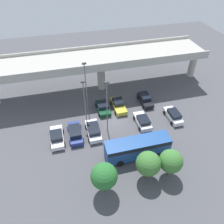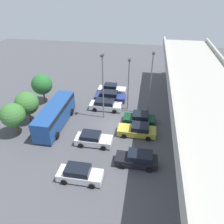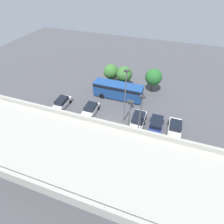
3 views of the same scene
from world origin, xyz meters
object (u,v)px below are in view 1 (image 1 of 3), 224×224
(tree_front_centre, at_px, (148,164))
(parked_car_2, at_px, (93,130))
(parked_car_0, at_px, (57,137))
(traffic_cone, at_px, (80,141))
(lamp_post_mid_lot, at_px, (107,104))
(parked_car_1, at_px, (75,133))
(lamp_post_near_aisle, at_px, (85,99))
(parked_car_5, at_px, (143,121))
(parked_car_6, at_px, (145,99))
(tree_front_right, at_px, (171,161))
(parked_car_7, at_px, (173,115))
(shuttle_bus, at_px, (138,147))
(parked_car_4, at_px, (118,105))
(lamp_post_by_overpass, at_px, (86,84))
(tree_front_left, at_px, (104,176))
(parked_car_3, at_px, (103,107))

(tree_front_centre, bearing_deg, parked_car_2, 118.19)
(parked_car_0, height_order, traffic_cone, parked_car_0)
(lamp_post_mid_lot, bearing_deg, parked_car_1, -179.58)
(parked_car_1, xyz_separation_m, lamp_post_near_aisle, (2.25, 3.13, 3.83))
(parked_car_5, height_order, traffic_cone, parked_car_5)
(parked_car_6, height_order, tree_front_right, tree_front_right)
(tree_front_centre, bearing_deg, parked_car_7, 48.34)
(tree_front_centre, bearing_deg, parked_car_5, 72.20)
(parked_car_1, height_order, lamp_post_near_aisle, lamp_post_near_aisle)
(shuttle_bus, bearing_deg, parked_car_4, -91.91)
(parked_car_4, height_order, parked_car_7, parked_car_7)
(shuttle_bus, bearing_deg, tree_front_right, 124.29)
(parked_car_4, xyz_separation_m, lamp_post_by_overpass, (-5.35, 1.12, 4.55))
(parked_car_0, bearing_deg, lamp_post_near_aisle, -56.63)
(parked_car_7, distance_m, tree_front_centre, 13.15)
(parked_car_0, xyz_separation_m, tree_front_centre, (10.71, -9.51, 2.22))
(parked_car_7, distance_m, lamp_post_near_aisle, 15.14)
(parked_car_6, relative_size, tree_front_right, 1.02)
(tree_front_left, bearing_deg, lamp_post_near_aisle, 90.26)
(parked_car_5, relative_size, tree_front_centre, 0.96)
(parked_car_5, height_order, shuttle_bus, shuttle_bus)
(parked_car_0, xyz_separation_m, parked_car_2, (5.60, 0.02, 0.01))
(lamp_post_by_overpass, xyz_separation_m, tree_front_centre, (4.92, -15.89, -2.31))
(parked_car_5, relative_size, shuttle_bus, 0.48)
(tree_front_centre, bearing_deg, lamp_post_mid_lot, 106.15)
(lamp_post_near_aisle, bearing_deg, lamp_post_by_overpass, 76.01)
(parked_car_1, bearing_deg, tree_front_right, -132.77)
(parked_car_7, bearing_deg, parked_car_0, 90.53)
(lamp_post_by_overpass, relative_size, tree_front_left, 1.93)
(lamp_post_near_aisle, bearing_deg, parked_car_6, 11.55)
(lamp_post_near_aisle, xyz_separation_m, tree_front_centre, (5.69, -12.82, -1.64))
(parked_car_4, height_order, tree_front_centre, tree_front_centre)
(parked_car_4, xyz_separation_m, traffic_cone, (-7.91, -6.61, -0.38))
(parked_car_6, height_order, lamp_post_near_aisle, lamp_post_near_aisle)
(parked_car_7, xyz_separation_m, tree_front_right, (-5.75, -9.99, 2.12))
(parked_car_5, xyz_separation_m, lamp_post_near_aisle, (-8.79, 3.16, 3.87))
(parked_car_4, height_order, lamp_post_mid_lot, lamp_post_mid_lot)
(parked_car_2, height_order, parked_car_6, parked_car_6)
(parked_car_0, xyz_separation_m, lamp_post_near_aisle, (5.03, 3.31, 3.86))
(parked_car_5, bearing_deg, tree_front_right, 178.65)
(parked_car_3, relative_size, parked_car_4, 0.90)
(parked_car_5, relative_size, tree_front_left, 0.92)
(traffic_cone, bearing_deg, tree_front_right, -39.25)
(parked_car_7, height_order, shuttle_bus, shuttle_bus)
(parked_car_1, height_order, parked_car_5, parked_car_1)
(lamp_post_by_overpass, height_order, tree_front_right, lamp_post_by_overpass)
(parked_car_0, height_order, parked_car_4, parked_car_0)
(parked_car_5, bearing_deg, parked_car_3, 46.65)
(parked_car_5, distance_m, traffic_cone, 10.70)
(shuttle_bus, height_order, lamp_post_near_aisle, lamp_post_near_aisle)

